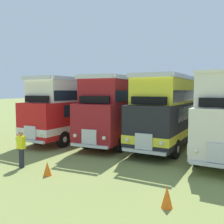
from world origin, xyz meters
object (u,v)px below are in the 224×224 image
(bus_third_in_row, at_px, (173,109))
(bus_second_in_row, at_px, (124,108))
(bus_first_in_row, at_px, (80,107))
(cone_near_end, at_px, (167,197))
(cone_far_end, at_px, (47,169))
(marshal_person, at_px, (21,149))

(bus_third_in_row, bearing_deg, bus_second_in_row, -179.89)
(bus_third_in_row, bearing_deg, bus_first_in_row, -176.27)
(bus_first_in_row, bearing_deg, bus_third_in_row, 3.73)
(bus_second_in_row, distance_m, cone_near_end, 11.08)
(cone_near_end, relative_size, cone_far_end, 1.16)
(bus_third_in_row, relative_size, cone_near_end, 15.05)
(cone_near_end, bearing_deg, bus_first_in_row, 134.85)
(bus_first_in_row, height_order, cone_far_end, bus_first_in_row)
(bus_third_in_row, height_order, marshal_person, bus_third_in_row)
(bus_first_in_row, bearing_deg, marshal_person, -76.88)
(bus_first_in_row, height_order, bus_second_in_row, same)
(bus_third_in_row, bearing_deg, cone_far_end, -111.23)
(bus_second_in_row, bearing_deg, cone_far_end, -88.98)
(bus_third_in_row, relative_size, cone_far_end, 17.48)
(bus_third_in_row, distance_m, cone_near_end, 9.85)
(cone_near_end, bearing_deg, marshal_person, 171.14)
(bus_third_in_row, height_order, cone_far_end, bus_third_in_row)
(bus_second_in_row, xyz_separation_m, marshal_person, (-1.68, -8.34, -1.47))
(bus_second_in_row, distance_m, marshal_person, 8.64)
(bus_second_in_row, bearing_deg, cone_near_end, -60.14)
(bus_third_in_row, bearing_deg, marshal_person, -122.05)
(cone_far_end, bearing_deg, marshal_person, 168.71)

